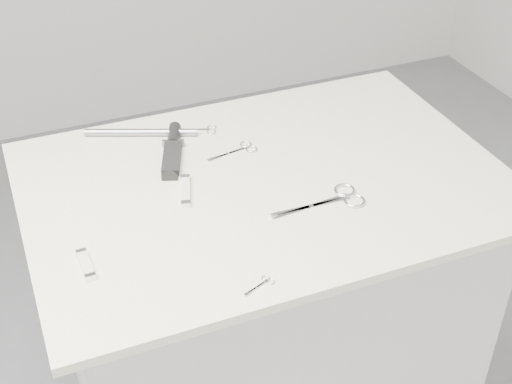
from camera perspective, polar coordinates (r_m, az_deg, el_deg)
name	(u,v)px	position (r m, az deg, el deg)	size (l,w,h in m)	color
plinth	(264,334)	(1.80, 0.66, -11.30)	(0.90, 0.60, 0.90)	silver
display_board	(266,182)	(1.50, 0.78, 0.77)	(1.00, 0.70, 0.02)	beige
large_shears	(336,199)	(1.44, 6.41, -0.59)	(0.20, 0.09, 0.01)	silver
embroidery_scissors_a	(240,150)	(1.59, -1.30, 3.40)	(0.12, 0.05, 0.00)	silver
embroidery_scissors_b	(203,130)	(1.67, -4.29, 5.00)	(0.09, 0.06, 0.00)	silver
tiny_scissors	(262,284)	(1.24, 0.47, -7.38)	(0.06, 0.04, 0.00)	silver
sheathed_knife	(173,148)	(1.60, -6.67, 3.53)	(0.09, 0.19, 0.02)	black
pocket_knife_a	(186,190)	(1.46, -5.66, 0.13)	(0.05, 0.11, 0.01)	beige
pocket_knife_b	(86,265)	(1.31, -13.46, -5.67)	(0.02, 0.08, 0.01)	beige
metal_rail	(141,132)	(1.66, -9.21, 4.73)	(0.02, 0.02, 0.26)	gray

